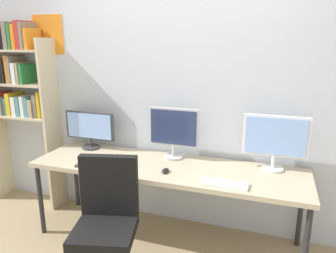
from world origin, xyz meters
name	(u,v)px	position (x,y,z in m)	size (l,w,h in m)	color
wall_back	(180,96)	(0.00, 1.02, 1.30)	(4.84, 0.11, 2.60)	silver
desk	(166,171)	(0.00, 0.60, 0.69)	(2.44, 0.68, 0.74)	tan
bookshelf	(17,86)	(-1.79, 0.83, 1.34)	(0.83, 0.28, 2.03)	beige
office_chair	(107,235)	(-0.24, -0.06, 0.40)	(0.54, 0.54, 0.99)	#2D2D33
monitor_left	(90,128)	(-0.90, 0.81, 0.95)	(0.54, 0.18, 0.38)	#38383D
monitor_center	(174,130)	(0.00, 0.81, 1.01)	(0.48, 0.18, 0.48)	silver
monitor_right	(275,139)	(0.90, 0.81, 1.01)	(0.54, 0.18, 0.48)	silver
keyboard_left	(98,166)	(-0.56, 0.37, 0.75)	(0.39, 0.13, 0.02)	#38383D
keyboard_right	(225,184)	(0.56, 0.37, 0.75)	(0.35, 0.13, 0.02)	silver
computer_mouse	(165,171)	(0.04, 0.46, 0.76)	(0.06, 0.10, 0.03)	black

